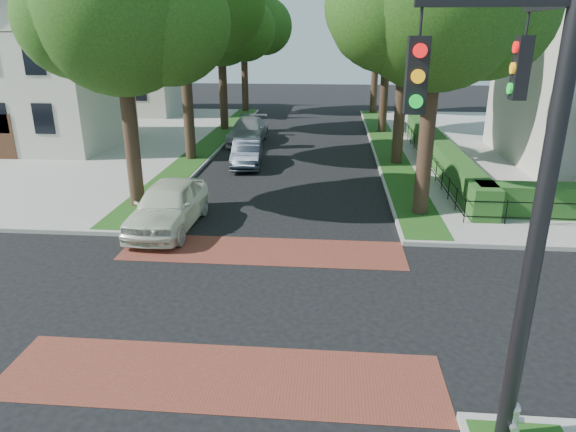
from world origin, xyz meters
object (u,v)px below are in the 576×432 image
(parked_car_middle, at_px, (247,153))
(parked_car_rear, at_px, (248,131))
(traffic_signal, at_px, (527,173))
(fire_hydrant, at_px, (511,421))
(parked_car_front, at_px, (168,205))

(parked_car_middle, distance_m, parked_car_rear, 6.09)
(parked_car_rear, bearing_deg, traffic_signal, -71.27)
(parked_car_rear, relative_size, fire_hydrant, 6.55)
(parked_car_middle, relative_size, parked_car_rear, 0.79)
(parked_car_middle, bearing_deg, parked_car_front, -103.21)
(fire_hydrant, bearing_deg, parked_car_front, 149.14)
(parked_car_rear, bearing_deg, parked_car_middle, -80.85)
(parked_car_middle, height_order, fire_hydrant, parked_car_middle)
(traffic_signal, relative_size, fire_hydrant, 10.11)
(parked_car_front, relative_size, parked_car_middle, 1.21)
(parked_car_middle, bearing_deg, parked_car_rear, 93.49)
(traffic_signal, relative_size, parked_car_middle, 1.95)
(parked_car_middle, distance_m, fire_hydrant, 20.23)
(parked_car_rear, bearing_deg, parked_car_front, -90.95)
(parked_car_front, bearing_deg, traffic_signal, -46.91)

